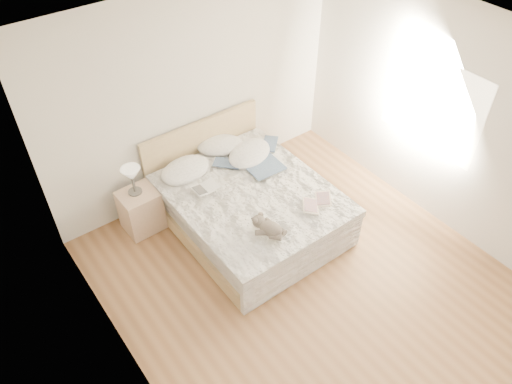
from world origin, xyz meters
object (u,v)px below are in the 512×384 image
nightstand (141,210)px  childrens_book (317,203)px  teddy_bear (271,233)px  bed (247,206)px  table_lamp (132,176)px  photo_book (205,188)px

nightstand → childrens_book: size_ratio=1.45×
childrens_book → teddy_bear: (-0.72, -0.07, 0.02)m
bed → childrens_book: (0.47, -0.71, 0.32)m
nightstand → teddy_bear: bearing=-61.6°
nightstand → table_lamp: size_ratio=1.55×
photo_book → teddy_bear: teddy_bear is taller
table_lamp → teddy_bear: table_lamp is taller
photo_book → childrens_book: 1.32m
nightstand → photo_book: size_ratio=1.80×
bed → table_lamp: (-1.09, 0.77, 0.51)m
nightstand → photo_book: photo_book is taller
table_lamp → childrens_book: (1.55, -1.48, -0.19)m
table_lamp → nightstand: bearing=-76.6°
table_lamp → teddy_bear: 1.77m
bed → nightstand: bed is taller
photo_book → nightstand: bearing=143.0°
nightstand → childrens_book: 2.14m
bed → nightstand: size_ratio=3.83×
childrens_book → teddy_bear: size_ratio=1.14×
nightstand → photo_book: bearing=-35.7°
nightstand → table_lamp: (-0.01, 0.04, 0.54)m
bed → teddy_bear: bearing=-108.1°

